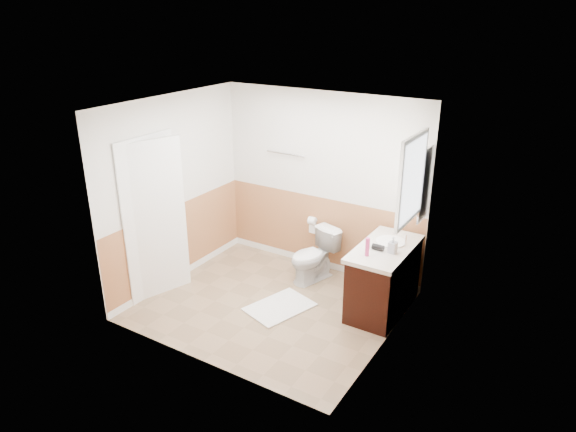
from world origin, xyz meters
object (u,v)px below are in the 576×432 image
Objects in this scene: vanity_cabinet at (383,280)px; soap_dispenser at (393,245)px; bath_mat at (280,307)px; lotion_bottle at (367,247)px; toilet at (313,256)px.

soap_dispenser reaches higher than vanity_cabinet.
lotion_bottle is (0.99, 0.31, 0.95)m from bath_mat.
lotion_bottle is at bearing -11.17° from toilet.
soap_dispenser reaches higher than bath_mat.
vanity_cabinet is 0.66m from lotion_bottle.
vanity_cabinet is 5.59× the size of soap_dispenser.
bath_mat is 1.32m from vanity_cabinet.
vanity_cabinet is at bearing 73.23° from lotion_bottle.
toilet is 0.65× the size of vanity_cabinet.
toilet reaches higher than bath_mat.
vanity_cabinet is (1.09, 0.64, 0.39)m from bath_mat.
lotion_bottle is 0.31m from soap_dispenser.
vanity_cabinet is at bearing 138.26° from soap_dispenser.
soap_dispenser is at bearing 23.77° from bath_mat.
vanity_cabinet is 0.57m from soap_dispenser.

